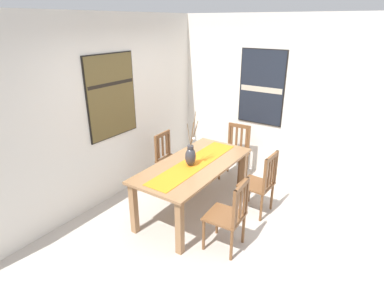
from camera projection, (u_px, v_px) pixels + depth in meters
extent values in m
cube|color=#B2A89E|center=(223.00, 225.00, 4.28)|extent=(6.40, 6.40, 0.03)
cube|color=silver|center=(117.00, 108.00, 4.74)|extent=(6.40, 0.12, 2.70)
cube|color=silver|center=(279.00, 100.00, 5.21)|extent=(0.12, 6.40, 2.70)
cube|color=#8E6642|center=(194.00, 165.00, 4.33)|extent=(1.86, 0.88, 0.03)
cube|color=#8E6642|center=(180.00, 227.00, 3.62)|extent=(0.08, 0.08, 0.71)
cube|color=#8E6642|center=(243.00, 172.00, 4.94)|extent=(0.08, 0.08, 0.71)
cube|color=#8E6642|center=(134.00, 208.00, 4.00)|extent=(0.08, 0.08, 0.71)
cube|color=#8E6642|center=(204.00, 162.00, 5.31)|extent=(0.08, 0.08, 0.71)
cube|color=orange|center=(194.00, 163.00, 4.33)|extent=(1.71, 0.36, 0.01)
ellipsoid|color=#333338|center=(191.00, 157.00, 4.22)|extent=(0.16, 0.14, 0.26)
cylinder|color=#333338|center=(190.00, 147.00, 4.16)|extent=(0.08, 0.08, 0.04)
cylinder|color=brown|center=(194.00, 136.00, 4.12)|extent=(0.07, 0.07, 0.27)
cylinder|color=brown|center=(193.00, 132.00, 4.10)|extent=(0.05, 0.05, 0.37)
cylinder|color=brown|center=(194.00, 133.00, 4.10)|extent=(0.07, 0.09, 0.34)
cylinder|color=brown|center=(193.00, 129.00, 4.13)|extent=(0.14, 0.01, 0.44)
cylinder|color=brown|center=(192.00, 134.00, 4.06)|extent=(0.05, 0.08, 0.35)
cylinder|color=brown|center=(189.00, 135.00, 4.12)|extent=(0.01, 0.07, 0.30)
sphere|color=white|center=(194.00, 139.00, 4.10)|extent=(0.04, 0.04, 0.04)
cube|color=brown|center=(256.00, 184.00, 4.42)|extent=(0.44, 0.44, 0.03)
cylinder|color=brown|center=(238.00, 199.00, 4.47)|extent=(0.04, 0.04, 0.42)
cylinder|color=brown|center=(249.00, 189.00, 4.74)|extent=(0.04, 0.04, 0.42)
cylinder|color=brown|center=(261.00, 208.00, 4.27)|extent=(0.04, 0.04, 0.42)
cylinder|color=brown|center=(272.00, 197.00, 4.54)|extent=(0.04, 0.04, 0.42)
cube|color=brown|center=(265.00, 177.00, 4.09)|extent=(0.04, 0.04, 0.49)
cube|color=brown|center=(276.00, 167.00, 4.36)|extent=(0.04, 0.04, 0.49)
cube|color=brown|center=(272.00, 157.00, 4.15)|extent=(0.38, 0.05, 0.06)
cube|color=brown|center=(266.00, 176.00, 4.13)|extent=(0.04, 0.02, 0.40)
cube|color=brown|center=(269.00, 174.00, 4.20)|extent=(0.04, 0.02, 0.40)
cube|color=brown|center=(272.00, 171.00, 4.26)|extent=(0.04, 0.02, 0.40)
cube|color=brown|center=(274.00, 169.00, 4.33)|extent=(0.04, 0.02, 0.40)
cube|color=brown|center=(172.00, 161.00, 5.18)|extent=(0.44, 0.44, 0.03)
cylinder|color=brown|center=(188.00, 171.00, 5.32)|extent=(0.04, 0.04, 0.42)
cylinder|color=brown|center=(176.00, 179.00, 5.03)|extent=(0.04, 0.04, 0.42)
cylinder|color=brown|center=(170.00, 166.00, 5.49)|extent=(0.04, 0.04, 0.42)
cylinder|color=brown|center=(158.00, 174.00, 5.20)|extent=(0.04, 0.04, 0.42)
cube|color=brown|center=(169.00, 142.00, 5.33)|extent=(0.04, 0.04, 0.44)
cube|color=brown|center=(156.00, 149.00, 5.04)|extent=(0.04, 0.04, 0.44)
cube|color=brown|center=(162.00, 135.00, 5.11)|extent=(0.38, 0.05, 0.06)
cube|color=brown|center=(167.00, 144.00, 5.28)|extent=(0.04, 0.02, 0.35)
cube|color=brown|center=(163.00, 146.00, 5.19)|extent=(0.04, 0.02, 0.35)
cube|color=brown|center=(159.00, 148.00, 5.10)|extent=(0.04, 0.02, 0.35)
cube|color=brown|center=(234.00, 155.00, 5.38)|extent=(0.44, 0.44, 0.03)
cylinder|color=brown|center=(239.00, 173.00, 5.24)|extent=(0.04, 0.04, 0.42)
cylinder|color=brown|center=(219.00, 168.00, 5.41)|extent=(0.04, 0.04, 0.42)
cylinder|color=brown|center=(247.00, 165.00, 5.52)|extent=(0.04, 0.04, 0.42)
cylinder|color=brown|center=(228.00, 161.00, 5.70)|extent=(0.04, 0.04, 0.42)
cube|color=brown|center=(249.00, 140.00, 5.36)|extent=(0.04, 0.04, 0.49)
cube|color=brown|center=(229.00, 136.00, 5.53)|extent=(0.04, 0.04, 0.49)
cube|color=brown|center=(240.00, 126.00, 5.36)|extent=(0.05, 0.38, 0.06)
cube|color=brown|center=(246.00, 140.00, 5.38)|extent=(0.02, 0.04, 0.40)
cube|color=brown|center=(241.00, 139.00, 5.43)|extent=(0.02, 0.04, 0.40)
cube|color=brown|center=(236.00, 138.00, 5.47)|extent=(0.02, 0.04, 0.40)
cube|color=brown|center=(232.00, 137.00, 5.51)|extent=(0.02, 0.04, 0.40)
cube|color=brown|center=(225.00, 216.00, 3.71)|extent=(0.44, 0.44, 0.03)
cylinder|color=brown|center=(204.00, 235.00, 3.73)|extent=(0.04, 0.04, 0.42)
cylinder|color=brown|center=(217.00, 219.00, 4.02)|extent=(0.04, 0.04, 0.42)
cylinder|color=brown|center=(231.00, 245.00, 3.56)|extent=(0.04, 0.04, 0.42)
cylinder|color=brown|center=(243.00, 228.00, 3.85)|extent=(0.04, 0.04, 0.42)
cube|color=brown|center=(234.00, 210.00, 3.38)|extent=(0.04, 0.04, 0.47)
cube|color=brown|center=(247.00, 195.00, 3.67)|extent=(0.04, 0.04, 0.47)
cube|color=brown|center=(242.00, 186.00, 3.45)|extent=(0.38, 0.05, 0.06)
cube|color=brown|center=(237.00, 208.00, 3.44)|extent=(0.04, 0.02, 0.38)
cube|color=brown|center=(241.00, 203.00, 3.53)|extent=(0.04, 0.02, 0.38)
cube|color=brown|center=(244.00, 199.00, 3.63)|extent=(0.04, 0.02, 0.38)
cube|color=black|center=(111.00, 96.00, 4.51)|extent=(0.89, 0.04, 1.20)
cube|color=brown|center=(112.00, 96.00, 4.49)|extent=(0.86, 0.01, 1.17)
cube|color=black|center=(111.00, 84.00, 4.43)|extent=(0.83, 0.00, 0.05)
cube|color=black|center=(262.00, 87.00, 5.25)|extent=(0.04, 0.78, 1.25)
cube|color=black|center=(261.00, 88.00, 5.23)|extent=(0.01, 0.75, 1.22)
cube|color=#B2A893|center=(261.00, 89.00, 5.24)|extent=(0.00, 0.72, 0.09)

